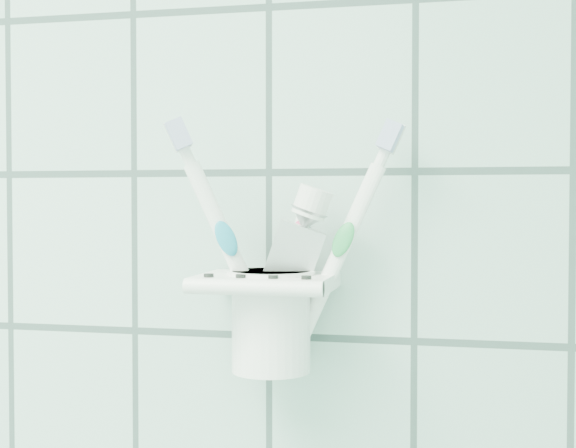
{
  "coord_description": "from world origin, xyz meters",
  "views": [
    {
      "loc": [
        0.81,
        0.51,
        1.37
      ],
      "look_at": [
        0.68,
        1.1,
        1.35
      ],
      "focal_mm": 50.0,
      "sensor_mm": 36.0,
      "label": 1
    }
  ],
  "objects_px": {
    "holder_bracket": "(267,284)",
    "toothpaste_tube": "(258,256)",
    "toothbrush_orange": "(291,231)",
    "cup": "(271,316)",
    "toothbrush_pink": "(279,229)",
    "toothbrush_blue": "(266,234)"
  },
  "relations": [
    {
      "from": "toothbrush_pink",
      "to": "toothbrush_blue",
      "type": "bearing_deg",
      "value": 127.08
    },
    {
      "from": "holder_bracket",
      "to": "toothbrush_orange",
      "type": "bearing_deg",
      "value": 18.99
    },
    {
      "from": "toothbrush_pink",
      "to": "toothbrush_blue",
      "type": "xyz_separation_m",
      "value": [
        -0.01,
        0.01,
        -0.0
      ]
    },
    {
      "from": "cup",
      "to": "toothbrush_orange",
      "type": "xyz_separation_m",
      "value": [
        0.02,
        0.0,
        0.07
      ]
    },
    {
      "from": "holder_bracket",
      "to": "toothpaste_tube",
      "type": "relative_size",
      "value": 0.68
    },
    {
      "from": "cup",
      "to": "toothbrush_pink",
      "type": "xyz_separation_m",
      "value": [
        0.01,
        0.0,
        0.07
      ]
    },
    {
      "from": "toothbrush_pink",
      "to": "toothbrush_orange",
      "type": "bearing_deg",
      "value": -35.86
    },
    {
      "from": "cup",
      "to": "toothpaste_tube",
      "type": "bearing_deg",
      "value": 163.83
    },
    {
      "from": "toothbrush_blue",
      "to": "holder_bracket",
      "type": "bearing_deg",
      "value": -71.28
    },
    {
      "from": "toothbrush_pink",
      "to": "cup",
      "type": "bearing_deg",
      "value": -170.35
    },
    {
      "from": "holder_bracket",
      "to": "toothbrush_blue",
      "type": "height_order",
      "value": "toothbrush_blue"
    },
    {
      "from": "cup",
      "to": "toothbrush_orange",
      "type": "height_order",
      "value": "toothbrush_orange"
    },
    {
      "from": "toothbrush_pink",
      "to": "toothpaste_tube",
      "type": "bearing_deg",
      "value": 155.28
    },
    {
      "from": "cup",
      "to": "toothbrush_blue",
      "type": "bearing_deg",
      "value": 121.97
    },
    {
      "from": "toothbrush_pink",
      "to": "toothbrush_orange",
      "type": "height_order",
      "value": "toothbrush_pink"
    },
    {
      "from": "holder_bracket",
      "to": "toothpaste_tube",
      "type": "height_order",
      "value": "toothpaste_tube"
    },
    {
      "from": "holder_bracket",
      "to": "toothbrush_pink",
      "type": "height_order",
      "value": "toothbrush_pink"
    },
    {
      "from": "toothbrush_orange",
      "to": "cup",
      "type": "bearing_deg",
      "value": -158.7
    },
    {
      "from": "toothbrush_orange",
      "to": "toothpaste_tube",
      "type": "bearing_deg",
      "value": -170.72
    },
    {
      "from": "cup",
      "to": "toothbrush_blue",
      "type": "height_order",
      "value": "toothbrush_blue"
    },
    {
      "from": "holder_bracket",
      "to": "toothbrush_pink",
      "type": "distance_m",
      "value": 0.05
    },
    {
      "from": "holder_bracket",
      "to": "cup",
      "type": "relative_size",
      "value": 1.32
    }
  ]
}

